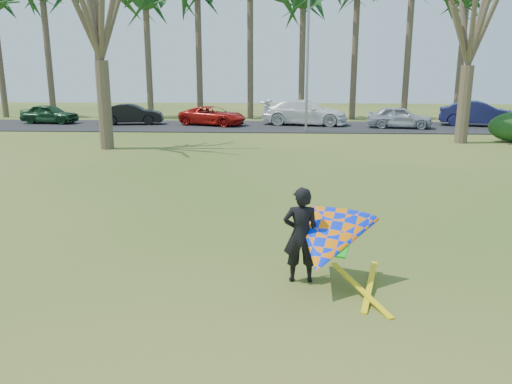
{
  "coord_description": "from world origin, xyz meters",
  "views": [
    {
      "loc": [
        0.58,
        -8.83,
        3.76
      ],
      "look_at": [
        0.0,
        2.0,
        1.1
      ],
      "focal_mm": 35.0,
      "sensor_mm": 36.0,
      "label": 1
    }
  ],
  "objects_px": {
    "car_3": "(305,112)",
    "car_5": "(478,114)",
    "car_0": "(50,114)",
    "streetlight": "(310,58)",
    "car_4": "(399,117)",
    "kite_flyer": "(324,241)",
    "car_1": "(132,114)",
    "bare_tree_right": "(473,12)",
    "car_2": "(213,116)"
  },
  "relations": [
    {
      "from": "car_3",
      "to": "car_5",
      "type": "bearing_deg",
      "value": -79.96
    },
    {
      "from": "car_3",
      "to": "car_0",
      "type": "bearing_deg",
      "value": 100.36
    },
    {
      "from": "streetlight",
      "to": "car_4",
      "type": "xyz_separation_m",
      "value": [
        6.01,
        2.34,
        -3.7
      ]
    },
    {
      "from": "car_3",
      "to": "car_4",
      "type": "height_order",
      "value": "car_3"
    },
    {
      "from": "car_0",
      "to": "kite_flyer",
      "type": "height_order",
      "value": "kite_flyer"
    },
    {
      "from": "car_0",
      "to": "kite_flyer",
      "type": "distance_m",
      "value": 31.62
    },
    {
      "from": "streetlight",
      "to": "car_3",
      "type": "relative_size",
      "value": 1.36
    },
    {
      "from": "car_1",
      "to": "kite_flyer",
      "type": "height_order",
      "value": "kite_flyer"
    },
    {
      "from": "bare_tree_right",
      "to": "streetlight",
      "type": "xyz_separation_m",
      "value": [
        -7.84,
        4.0,
        -2.1
      ]
    },
    {
      "from": "car_1",
      "to": "car_2",
      "type": "height_order",
      "value": "car_1"
    },
    {
      "from": "car_2",
      "to": "car_4",
      "type": "xyz_separation_m",
      "value": [
        12.39,
        -1.07,
        0.07
      ]
    },
    {
      "from": "car_0",
      "to": "car_5",
      "type": "relative_size",
      "value": 0.78
    },
    {
      "from": "car_1",
      "to": "car_4",
      "type": "distance_m",
      "value": 18.14
    },
    {
      "from": "bare_tree_right",
      "to": "kite_flyer",
      "type": "distance_m",
      "value": 21.23
    },
    {
      "from": "car_2",
      "to": "car_3",
      "type": "xyz_separation_m",
      "value": [
        6.3,
        0.53,
        0.21
      ]
    },
    {
      "from": "bare_tree_right",
      "to": "car_1",
      "type": "xyz_separation_m",
      "value": [
        -19.92,
        7.6,
        -5.81
      ]
    },
    {
      "from": "kite_flyer",
      "to": "car_1",
      "type": "bearing_deg",
      "value": 113.31
    },
    {
      "from": "bare_tree_right",
      "to": "car_5",
      "type": "height_order",
      "value": "bare_tree_right"
    },
    {
      "from": "streetlight",
      "to": "car_4",
      "type": "height_order",
      "value": "streetlight"
    },
    {
      "from": "kite_flyer",
      "to": "car_0",
      "type": "bearing_deg",
      "value": 123.14
    },
    {
      "from": "car_1",
      "to": "car_3",
      "type": "height_order",
      "value": "car_3"
    },
    {
      "from": "car_2",
      "to": "car_3",
      "type": "relative_size",
      "value": 0.78
    },
    {
      "from": "bare_tree_right",
      "to": "car_0",
      "type": "distance_m",
      "value": 27.77
    },
    {
      "from": "bare_tree_right",
      "to": "kite_flyer",
      "type": "relative_size",
      "value": 3.86
    },
    {
      "from": "car_3",
      "to": "kite_flyer",
      "type": "distance_m",
      "value": 26.46
    },
    {
      "from": "car_3",
      "to": "kite_flyer",
      "type": "xyz_separation_m",
      "value": [
        -0.75,
        -26.45,
        -0.06
      ]
    },
    {
      "from": "car_0",
      "to": "car_1",
      "type": "distance_m",
      "value": 6.04
    },
    {
      "from": "car_2",
      "to": "car_1",
      "type": "bearing_deg",
      "value": 107.84
    },
    {
      "from": "streetlight",
      "to": "kite_flyer",
      "type": "height_order",
      "value": "streetlight"
    },
    {
      "from": "bare_tree_right",
      "to": "car_3",
      "type": "bearing_deg",
      "value": 134.95
    },
    {
      "from": "car_2",
      "to": "car_4",
      "type": "relative_size",
      "value": 1.11
    },
    {
      "from": "car_3",
      "to": "bare_tree_right",
      "type": "bearing_deg",
      "value": -124.62
    },
    {
      "from": "car_0",
      "to": "car_3",
      "type": "height_order",
      "value": "car_3"
    },
    {
      "from": "car_1",
      "to": "car_4",
      "type": "relative_size",
      "value": 1.03
    },
    {
      "from": "car_1",
      "to": "car_3",
      "type": "distance_m",
      "value": 12.01
    },
    {
      "from": "car_1",
      "to": "car_2",
      "type": "xyz_separation_m",
      "value": [
        5.7,
        -0.2,
        -0.06
      ]
    },
    {
      "from": "car_5",
      "to": "bare_tree_right",
      "type": "bearing_deg",
      "value": 171.42
    },
    {
      "from": "car_1",
      "to": "car_4",
      "type": "bearing_deg",
      "value": -102.04
    },
    {
      "from": "car_4",
      "to": "kite_flyer",
      "type": "relative_size",
      "value": 1.73
    },
    {
      "from": "car_0",
      "to": "car_1",
      "type": "relative_size",
      "value": 0.93
    },
    {
      "from": "car_4",
      "to": "bare_tree_right",
      "type": "bearing_deg",
      "value": -154.36
    },
    {
      "from": "car_1",
      "to": "car_2",
      "type": "bearing_deg",
      "value": -100.01
    },
    {
      "from": "bare_tree_right",
      "to": "car_2",
      "type": "xyz_separation_m",
      "value": [
        -14.22,
        7.41,
        -5.87
      ]
    },
    {
      "from": "car_0",
      "to": "car_4",
      "type": "bearing_deg",
      "value": -88.23
    },
    {
      "from": "bare_tree_right",
      "to": "car_1",
      "type": "height_order",
      "value": "bare_tree_right"
    },
    {
      "from": "car_4",
      "to": "car_3",
      "type": "bearing_deg",
      "value": 84.88
    },
    {
      "from": "bare_tree_right",
      "to": "kite_flyer",
      "type": "bearing_deg",
      "value": -115.1
    },
    {
      "from": "car_0",
      "to": "car_3",
      "type": "distance_m",
      "value": 18.03
    },
    {
      "from": "car_2",
      "to": "car_5",
      "type": "xyz_separation_m",
      "value": [
        17.99,
        0.45,
        0.19
      ]
    },
    {
      "from": "streetlight",
      "to": "car_0",
      "type": "relative_size",
      "value": 2.03
    }
  ]
}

